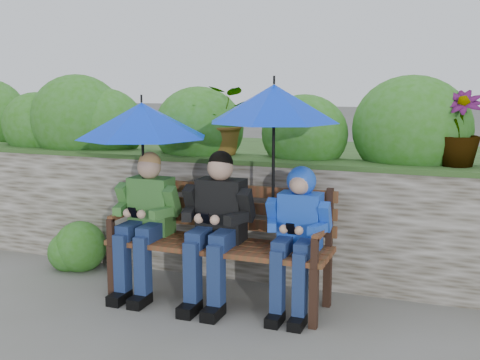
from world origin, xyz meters
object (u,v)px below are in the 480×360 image
at_px(boy_right, 297,227).
at_px(park_bench, 222,235).
at_px(umbrella_right, 274,103).
at_px(boy_left, 145,216).
at_px(boy_middle, 216,221).
at_px(umbrella_left, 142,120).

bearing_deg(boy_right, park_bench, 174.15).
xyz_separation_m(park_bench, umbrella_right, (0.41, -0.01, 1.01)).
bearing_deg(boy_right, umbrella_right, 165.40).
xyz_separation_m(boy_left, umbrella_right, (1.03, 0.07, 0.89)).
xyz_separation_m(boy_middle, umbrella_right, (0.42, 0.07, 0.88)).
height_order(park_bench, boy_right, boy_right).
bearing_deg(umbrella_left, park_bench, 3.26).
distance_m(boy_left, umbrella_right, 1.36).
distance_m(boy_left, boy_middle, 0.61).
bearing_deg(umbrella_right, umbrella_left, -178.57).
bearing_deg(boy_right, umbrella_left, 178.82).
distance_m(boy_middle, umbrella_left, 0.97).
xyz_separation_m(umbrella_left, umbrella_right, (1.06, 0.03, 0.15)).
bearing_deg(park_bench, umbrella_left, -176.74).
relative_size(boy_left, boy_middle, 0.97).
bearing_deg(boy_middle, park_bench, 83.88).
relative_size(boy_left, umbrella_left, 1.09).
bearing_deg(boy_middle, umbrella_left, 175.78).
relative_size(boy_middle, umbrella_left, 1.12).
bearing_deg(boy_left, umbrella_right, 3.90).
distance_m(boy_right, umbrella_left, 1.46).
relative_size(boy_left, boy_right, 1.05).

